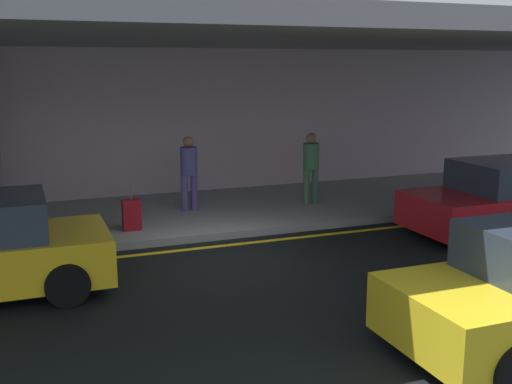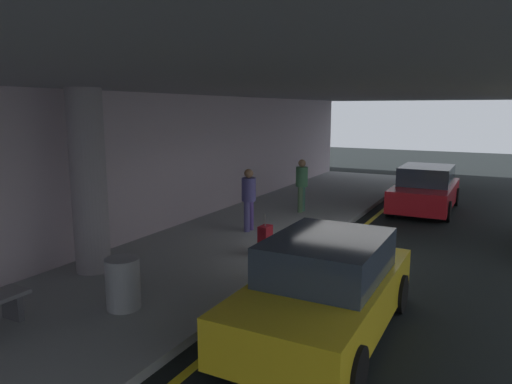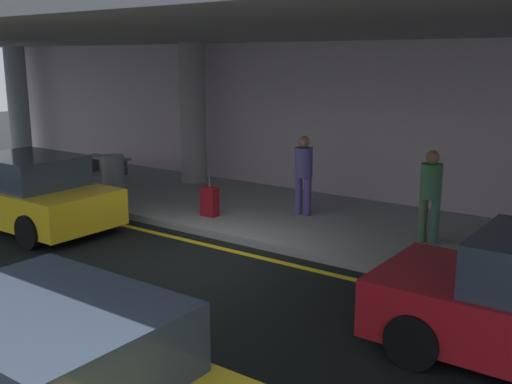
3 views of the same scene
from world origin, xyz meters
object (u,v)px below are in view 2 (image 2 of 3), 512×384
(suitcase_upright_primary, at_px, (265,239))
(trash_bin_steel, at_px, (123,283))
(traveler_with_luggage, at_px, (302,182))
(person_waiting_for_ride, at_px, (249,196))
(car_yellow_taxi, at_px, (325,289))
(car_red, at_px, (425,190))
(support_column_left_mid, at_px, (89,182))

(suitcase_upright_primary, height_order, trash_bin_steel, suitcase_upright_primary)
(traveler_with_luggage, distance_m, person_waiting_for_ride, 2.89)
(trash_bin_steel, bearing_deg, suitcase_upright_primary, -10.25)
(car_yellow_taxi, bearing_deg, car_red, 2.99)
(car_yellow_taxi, xyz_separation_m, trash_bin_steel, (-1.00, 3.12, -0.14))
(suitcase_upright_primary, bearing_deg, traveler_with_luggage, 5.45)
(car_yellow_taxi, height_order, suitcase_upright_primary, car_yellow_taxi)
(car_yellow_taxi, distance_m, person_waiting_for_ride, 5.72)
(car_yellow_taxi, relative_size, trash_bin_steel, 4.82)
(suitcase_upright_primary, relative_size, trash_bin_steel, 1.06)
(car_yellow_taxi, relative_size, person_waiting_for_ride, 2.44)
(car_yellow_taxi, distance_m, suitcase_upright_primary, 3.74)
(support_column_left_mid, distance_m, car_red, 11.15)
(car_red, distance_m, traveler_with_luggage, 4.37)
(support_column_left_mid, bearing_deg, car_yellow_taxi, -91.23)
(support_column_left_mid, bearing_deg, car_red, -26.82)
(person_waiting_for_ride, bearing_deg, trash_bin_steel, 32.10)
(traveler_with_luggage, bearing_deg, trash_bin_steel, -175.59)
(support_column_left_mid, relative_size, car_yellow_taxi, 0.89)
(person_waiting_for_ride, distance_m, suitcase_upright_primary, 2.08)
(car_red, height_order, car_yellow_taxi, same)
(support_column_left_mid, height_order, person_waiting_for_ride, support_column_left_mid)
(car_red, xyz_separation_m, traveler_with_luggage, (-2.77, 3.36, 0.40))
(support_column_left_mid, height_order, traveler_with_luggage, support_column_left_mid)
(support_column_left_mid, relative_size, trash_bin_steel, 4.29)
(traveler_with_luggage, bearing_deg, person_waiting_for_ride, 175.93)
(traveler_with_luggage, bearing_deg, suitcase_upright_primary, -165.43)
(support_column_left_mid, bearing_deg, traveler_with_luggage, -12.99)
(car_red, bearing_deg, person_waiting_for_ride, -33.95)
(support_column_left_mid, height_order, trash_bin_steel, support_column_left_mid)
(support_column_left_mid, xyz_separation_m, traveler_with_luggage, (7.11, -1.64, -0.86))
(car_red, relative_size, trash_bin_steel, 4.82)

